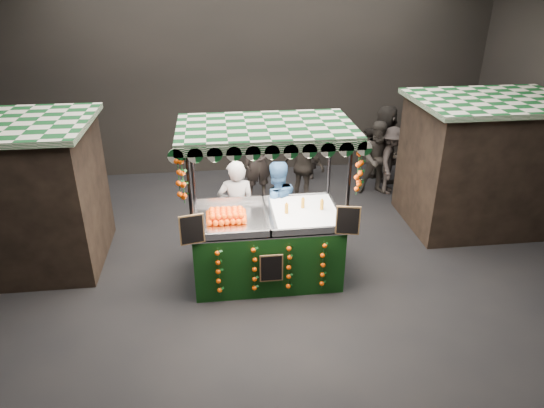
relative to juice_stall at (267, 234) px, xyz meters
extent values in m
plane|color=black|center=(0.11, 0.03, -0.83)|extent=(12.00, 12.00, 0.00)
cube|color=black|center=(0.11, 5.03, 1.67)|extent=(12.00, 0.10, 5.00)
cube|color=black|center=(0.11, -4.97, 1.67)|extent=(12.00, 0.10, 5.00)
cube|color=black|center=(-4.29, 1.03, 0.42)|extent=(2.80, 2.00, 2.50)
cube|color=black|center=(4.51, 1.53, 0.42)|extent=(2.80, 2.00, 2.50)
cube|color=#0F471C|center=(4.51, 1.53, 1.72)|extent=(3.00, 2.20, 0.10)
cube|color=#0B3310|center=(-0.01, 0.04, -0.29)|extent=(2.39, 1.30, 1.09)
cube|color=silver|center=(-0.01, 0.04, 0.27)|extent=(2.39, 1.30, 0.04)
cylinder|color=black|center=(-1.18, -0.58, 0.47)|extent=(0.05, 0.05, 2.61)
cylinder|color=black|center=(1.15, -0.58, 0.47)|extent=(0.05, 0.05, 2.61)
cylinder|color=black|center=(-1.18, 0.66, 0.47)|extent=(0.05, 0.05, 2.61)
cylinder|color=black|center=(1.15, 0.66, 0.47)|extent=(0.05, 0.05, 2.61)
cube|color=#0F471C|center=(-0.01, 0.04, 1.82)|extent=(2.66, 1.58, 0.09)
cube|color=silver|center=(0.64, 0.04, 0.34)|extent=(1.07, 1.17, 0.09)
cube|color=black|center=(-1.19, -0.64, 0.52)|extent=(0.37, 0.10, 0.48)
cube|color=black|center=(1.16, -0.64, 0.52)|extent=(0.37, 0.10, 0.48)
cube|color=black|center=(-0.01, -0.65, -0.24)|extent=(0.37, 0.03, 0.48)
imported|color=slate|center=(-0.46, 0.81, 0.09)|extent=(0.70, 0.47, 1.86)
imported|color=#285082|center=(0.25, 0.85, 0.06)|extent=(0.99, 0.84, 1.79)
imported|color=#2C2624|center=(0.15, 3.19, 0.08)|extent=(0.74, 0.57, 1.82)
imported|color=#2E2A26|center=(2.93, 3.14, 0.04)|extent=(0.94, 0.78, 1.74)
imported|color=black|center=(1.15, 2.92, 0.02)|extent=(1.03, 0.96, 1.70)
imported|color=#2E2825|center=(3.23, 3.16, -0.04)|extent=(1.00, 1.18, 1.59)
imported|color=black|center=(-3.87, 2.46, -0.06)|extent=(0.88, 0.72, 1.56)
imported|color=black|center=(3.32, 3.89, 0.12)|extent=(1.27, 1.83, 1.90)
imported|color=#2B2523|center=(1.58, 4.29, -0.08)|extent=(0.38, 0.56, 1.51)
camera|label=1|loc=(-0.78, -7.00, 3.99)|focal=32.19mm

